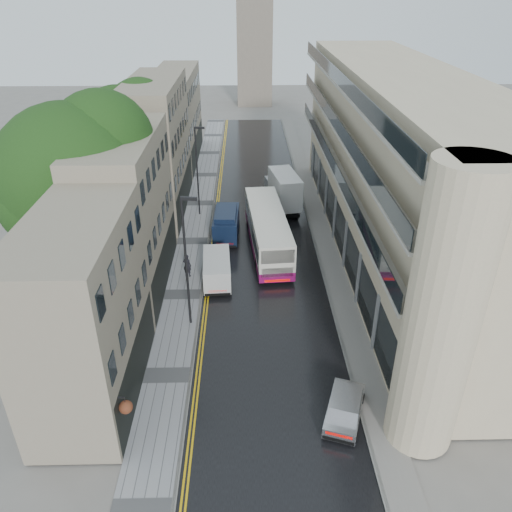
{
  "coord_description": "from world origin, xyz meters",
  "views": [
    {
      "loc": [
        -1.33,
        -10.64,
        19.77
      ],
      "look_at": [
        -0.68,
        18.0,
        3.84
      ],
      "focal_mm": 35.0,
      "sensor_mm": 36.0,
      "label": 1
    }
  ],
  "objects_px": {
    "white_van": "(205,281)",
    "tree_far": "(123,153)",
    "cream_bus": "(257,251)",
    "lamp_post_near": "(186,264)",
    "white_lorry": "(277,197)",
    "tree_near": "(76,202)",
    "navy_van": "(214,231)",
    "lamp_post_far": "(197,172)",
    "silver_hatchback": "(325,422)",
    "pedestrian": "(187,265)"
  },
  "relations": [
    {
      "from": "cream_bus",
      "to": "white_van",
      "type": "relative_size",
      "value": 2.62
    },
    {
      "from": "tree_near",
      "to": "pedestrian",
      "type": "relative_size",
      "value": 7.67
    },
    {
      "from": "silver_hatchback",
      "to": "lamp_post_far",
      "type": "relative_size",
      "value": 0.45
    },
    {
      "from": "tree_far",
      "to": "white_van",
      "type": "xyz_separation_m",
      "value": [
        7.9,
        -13.58,
        -5.19
      ]
    },
    {
      "from": "silver_hatchback",
      "to": "navy_van",
      "type": "height_order",
      "value": "navy_van"
    },
    {
      "from": "white_lorry",
      "to": "lamp_post_far",
      "type": "bearing_deg",
      "value": 167.88
    },
    {
      "from": "cream_bus",
      "to": "lamp_post_near",
      "type": "xyz_separation_m",
      "value": [
        -4.5,
        -6.93,
        2.89
      ]
    },
    {
      "from": "silver_hatchback",
      "to": "cream_bus",
      "type": "bearing_deg",
      "value": 119.24
    },
    {
      "from": "tree_near",
      "to": "pedestrian",
      "type": "height_order",
      "value": "tree_near"
    },
    {
      "from": "cream_bus",
      "to": "white_lorry",
      "type": "relative_size",
      "value": 1.66
    },
    {
      "from": "lamp_post_near",
      "to": "lamp_post_far",
      "type": "relative_size",
      "value": 1.06
    },
    {
      "from": "white_lorry",
      "to": "navy_van",
      "type": "distance_m",
      "value": 8.28
    },
    {
      "from": "tree_far",
      "to": "lamp_post_far",
      "type": "relative_size",
      "value": 1.5
    },
    {
      "from": "tree_near",
      "to": "white_lorry",
      "type": "distance_m",
      "value": 19.76
    },
    {
      "from": "silver_hatchback",
      "to": "lamp_post_near",
      "type": "height_order",
      "value": "lamp_post_near"
    },
    {
      "from": "white_van",
      "to": "tree_far",
      "type": "bearing_deg",
      "value": 116.97
    },
    {
      "from": "white_van",
      "to": "lamp_post_near",
      "type": "relative_size",
      "value": 0.51
    },
    {
      "from": "silver_hatchback",
      "to": "lamp_post_near",
      "type": "relative_size",
      "value": 0.42
    },
    {
      "from": "navy_van",
      "to": "silver_hatchback",
      "type": "bearing_deg",
      "value": -70.28
    },
    {
      "from": "cream_bus",
      "to": "pedestrian",
      "type": "xyz_separation_m",
      "value": [
        -5.24,
        -1.06,
        -0.61
      ]
    },
    {
      "from": "tree_far",
      "to": "navy_van",
      "type": "distance_m",
      "value": 11.37
    },
    {
      "from": "white_lorry",
      "to": "lamp_post_near",
      "type": "distance_m",
      "value": 18.44
    },
    {
      "from": "lamp_post_far",
      "to": "lamp_post_near",
      "type": "bearing_deg",
      "value": -79.54
    },
    {
      "from": "white_lorry",
      "to": "navy_van",
      "type": "xyz_separation_m",
      "value": [
        -5.64,
        -6.03,
        -0.57
      ]
    },
    {
      "from": "navy_van",
      "to": "lamp_post_near",
      "type": "height_order",
      "value": "lamp_post_near"
    },
    {
      "from": "tree_far",
      "to": "lamp_post_far",
      "type": "bearing_deg",
      "value": 1.04
    },
    {
      "from": "white_lorry",
      "to": "lamp_post_near",
      "type": "bearing_deg",
      "value": -121.43
    },
    {
      "from": "tree_near",
      "to": "lamp_post_near",
      "type": "bearing_deg",
      "value": -28.96
    },
    {
      "from": "tree_near",
      "to": "white_lorry",
      "type": "relative_size",
      "value": 1.95
    },
    {
      "from": "tree_near",
      "to": "lamp_post_near",
      "type": "relative_size",
      "value": 1.58
    },
    {
      "from": "tree_near",
      "to": "tree_far",
      "type": "relative_size",
      "value": 1.11
    },
    {
      "from": "tree_far",
      "to": "navy_van",
      "type": "height_order",
      "value": "tree_far"
    },
    {
      "from": "pedestrian",
      "to": "white_lorry",
      "type": "bearing_deg",
      "value": -100.52
    },
    {
      "from": "silver_hatchback",
      "to": "pedestrian",
      "type": "relative_size",
      "value": 2.06
    },
    {
      "from": "silver_hatchback",
      "to": "pedestrian",
      "type": "xyz_separation_m",
      "value": [
        -8.23,
        15.03,
        0.31
      ]
    },
    {
      "from": "navy_van",
      "to": "pedestrian",
      "type": "relative_size",
      "value": 2.82
    },
    {
      "from": "pedestrian",
      "to": "lamp_post_far",
      "type": "relative_size",
      "value": 0.22
    },
    {
      "from": "cream_bus",
      "to": "lamp_post_near",
      "type": "distance_m",
      "value": 8.75
    },
    {
      "from": "cream_bus",
      "to": "lamp_post_far",
      "type": "relative_size",
      "value": 1.42
    },
    {
      "from": "navy_van",
      "to": "lamp_post_near",
      "type": "bearing_deg",
      "value": -93.33
    },
    {
      "from": "cream_bus",
      "to": "tree_far",
      "type": "bearing_deg",
      "value": 134.3
    },
    {
      "from": "white_lorry",
      "to": "lamp_post_far",
      "type": "xyz_separation_m",
      "value": [
        -7.36,
        0.26,
        2.39
      ]
    },
    {
      "from": "lamp_post_near",
      "to": "lamp_post_far",
      "type": "height_order",
      "value": "lamp_post_near"
    },
    {
      "from": "silver_hatchback",
      "to": "navy_van",
      "type": "xyz_separation_m",
      "value": [
        -6.49,
        20.14,
        0.6
      ]
    },
    {
      "from": "tree_near",
      "to": "navy_van",
      "type": "relative_size",
      "value": 2.72
    },
    {
      "from": "lamp_post_near",
      "to": "white_lorry",
      "type": "bearing_deg",
      "value": 77.66
    },
    {
      "from": "cream_bus",
      "to": "pedestrian",
      "type": "distance_m",
      "value": 5.39
    },
    {
      "from": "silver_hatchback",
      "to": "lamp_post_near",
      "type": "xyz_separation_m",
      "value": [
        -7.48,
        9.16,
        3.8
      ]
    },
    {
      "from": "tree_near",
      "to": "cream_bus",
      "type": "distance_m",
      "value": 13.41
    },
    {
      "from": "pedestrian",
      "to": "tree_far",
      "type": "bearing_deg",
      "value": -37.2
    }
  ]
}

